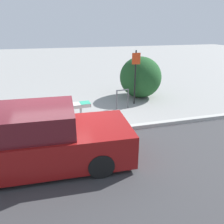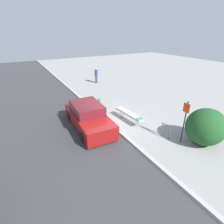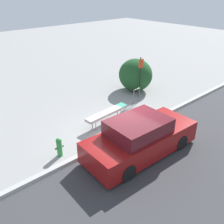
{
  "view_description": "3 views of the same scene",
  "coord_description": "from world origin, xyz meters",
  "px_view_note": "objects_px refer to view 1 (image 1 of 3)",
  "views": [
    {
      "loc": [
        0.14,
        -6.18,
        3.22
      ],
      "look_at": [
        1.84,
        -0.02,
        0.69
      ],
      "focal_mm": 35.0,
      "sensor_mm": 36.0,
      "label": 1
    },
    {
      "loc": [
        8.47,
        -4.67,
        5.38
      ],
      "look_at": [
        -0.29,
        0.32,
        0.68
      ],
      "focal_mm": 28.0,
      "sensor_mm": 36.0,
      "label": 2
    },
    {
      "loc": [
        -6.38,
        -6.38,
        5.75
      ],
      "look_at": [
        -0.32,
        0.39,
        1.1
      ],
      "focal_mm": 40.0,
      "sensor_mm": 36.0,
      "label": 3
    }
  ],
  "objects_px": {
    "bench": "(58,108)",
    "sign_post": "(135,73)",
    "bike_rack": "(122,97)",
    "parked_car_near": "(36,140)"
  },
  "relations": [
    {
      "from": "bench",
      "to": "sign_post",
      "type": "height_order",
      "value": "sign_post"
    },
    {
      "from": "bike_rack",
      "to": "bench",
      "type": "bearing_deg",
      "value": -166.79
    },
    {
      "from": "sign_post",
      "to": "parked_car_near",
      "type": "bearing_deg",
      "value": -137.09
    },
    {
      "from": "bench",
      "to": "parked_car_near",
      "type": "bearing_deg",
      "value": -107.49
    },
    {
      "from": "bench",
      "to": "sign_post",
      "type": "bearing_deg",
      "value": 13.3
    },
    {
      "from": "bike_rack",
      "to": "parked_car_near",
      "type": "bearing_deg",
      "value": -135.11
    },
    {
      "from": "bench",
      "to": "parked_car_near",
      "type": "height_order",
      "value": "parked_car_near"
    },
    {
      "from": "sign_post",
      "to": "parked_car_near",
      "type": "distance_m",
      "value": 5.38
    },
    {
      "from": "bench",
      "to": "bike_rack",
      "type": "distance_m",
      "value": 2.67
    },
    {
      "from": "bike_rack",
      "to": "sign_post",
      "type": "relative_size",
      "value": 0.36
    }
  ]
}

